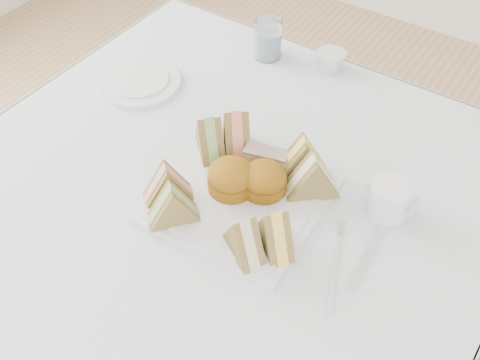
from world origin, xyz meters
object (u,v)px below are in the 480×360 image
Objects in this scene: water_glass at (268,39)px; table at (222,302)px; serving_plate at (240,197)px; creamer_jug at (389,199)px.

table is at bearing -69.77° from water_glass.
table is 3.07× the size of serving_plate.
water_glass is (-0.20, 0.42, 0.04)m from serving_plate.
table is 0.38m from serving_plate.
serving_plate reaches higher than table.
serving_plate is 3.87× the size of creamer_jug.
table is 0.62m from water_glass.
creamer_jug is at bearing -34.07° from water_glass.
table is at bearing -158.98° from creamer_jug.
water_glass reaches higher than creamer_jug.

